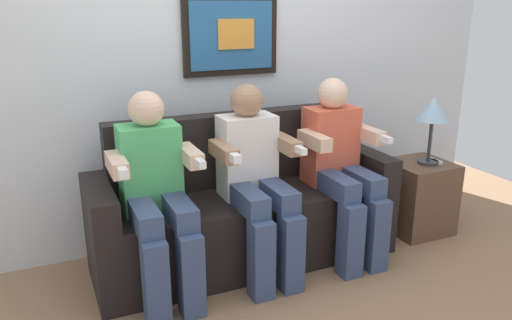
% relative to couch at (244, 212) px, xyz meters
% --- Properties ---
extents(ground_plane, '(5.52, 5.52, 0.00)m').
position_rel_couch_xyz_m(ground_plane, '(0.00, -0.33, -0.31)').
color(ground_plane, '#8C6B4C').
extents(back_wall_assembly, '(4.24, 0.10, 2.60)m').
position_rel_couch_xyz_m(back_wall_assembly, '(0.00, 0.44, 0.99)').
color(back_wall_assembly, silver).
rests_on(back_wall_assembly, ground_plane).
extents(couch, '(1.84, 0.58, 0.90)m').
position_rel_couch_xyz_m(couch, '(0.00, 0.00, 0.00)').
color(couch, black).
rests_on(couch, ground_plane).
extents(person_on_left, '(0.46, 0.56, 1.11)m').
position_rel_couch_xyz_m(person_on_left, '(-0.57, -0.17, 0.29)').
color(person_on_left, '#4CB266').
rests_on(person_on_left, ground_plane).
extents(person_in_middle, '(0.46, 0.56, 1.11)m').
position_rel_couch_xyz_m(person_in_middle, '(-0.00, -0.17, 0.29)').
color(person_in_middle, white).
rests_on(person_in_middle, ground_plane).
extents(person_on_right, '(0.46, 0.56, 1.11)m').
position_rel_couch_xyz_m(person_on_right, '(0.57, -0.17, 0.29)').
color(person_on_right, '#D8593F').
rests_on(person_on_right, ground_plane).
extents(side_table_right, '(0.40, 0.40, 0.50)m').
position_rel_couch_xyz_m(side_table_right, '(1.27, -0.11, -0.06)').
color(side_table_right, brown).
rests_on(side_table_right, ground_plane).
extents(table_lamp, '(0.22, 0.22, 0.46)m').
position_rel_couch_xyz_m(table_lamp, '(1.30, -0.14, 0.55)').
color(table_lamp, '#333338').
rests_on(table_lamp, side_table_right).
extents(spare_remote_on_table, '(0.04, 0.13, 0.02)m').
position_rel_couch_xyz_m(spare_remote_on_table, '(1.36, -0.13, 0.20)').
color(spare_remote_on_table, white).
rests_on(spare_remote_on_table, side_table_right).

